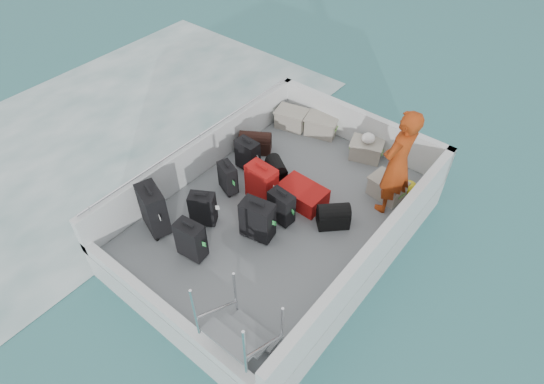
{
  "coord_description": "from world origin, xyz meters",
  "views": [
    {
      "loc": [
        3.13,
        -4.02,
        6.07
      ],
      "look_at": [
        -0.14,
        0.0,
        1.0
      ],
      "focal_mm": 30.0,
      "sensor_mm": 36.0,
      "label": 1
    }
  ],
  "objects_px": {
    "suitcase_0": "(153,210)",
    "crate_0": "(291,119)",
    "suitcase_6": "(257,220)",
    "crate_3": "(387,189)",
    "suitcase_2": "(248,155)",
    "suitcase_3": "(191,240)",
    "suitcase_4": "(203,209)",
    "crate_1": "(321,126)",
    "suitcase_5": "(262,183)",
    "crate_2": "(366,151)",
    "suitcase_8": "(302,195)",
    "suitcase_7": "(281,207)",
    "passenger": "(398,163)",
    "suitcase_1": "(228,178)"
  },
  "relations": [
    {
      "from": "suitcase_0",
      "to": "crate_0",
      "type": "xyz_separation_m",
      "value": [
        0.0,
        3.48,
        -0.23
      ]
    },
    {
      "from": "suitcase_6",
      "to": "crate_3",
      "type": "xyz_separation_m",
      "value": [
        1.12,
        2.03,
        -0.17
      ]
    },
    {
      "from": "suitcase_2",
      "to": "suitcase_3",
      "type": "relative_size",
      "value": 0.92
    },
    {
      "from": "suitcase_4",
      "to": "crate_1",
      "type": "height_order",
      "value": "suitcase_4"
    },
    {
      "from": "suitcase_5",
      "to": "suitcase_4",
      "type": "bearing_deg",
      "value": -107.42
    },
    {
      "from": "suitcase_6",
      "to": "crate_1",
      "type": "bearing_deg",
      "value": 93.65
    },
    {
      "from": "suitcase_3",
      "to": "crate_0",
      "type": "relative_size",
      "value": 1.13
    },
    {
      "from": "crate_2",
      "to": "suitcase_8",
      "type": "bearing_deg",
      "value": -97.98
    },
    {
      "from": "suitcase_0",
      "to": "suitcase_7",
      "type": "relative_size",
      "value": 1.41
    },
    {
      "from": "suitcase_8",
      "to": "crate_3",
      "type": "distance_m",
      "value": 1.43
    },
    {
      "from": "crate_2",
      "to": "passenger",
      "type": "xyz_separation_m",
      "value": [
        0.93,
        -0.85,
        0.77
      ]
    },
    {
      "from": "suitcase_1",
      "to": "suitcase_7",
      "type": "xyz_separation_m",
      "value": [
        1.13,
        0.03,
        0.01
      ]
    },
    {
      "from": "suitcase_1",
      "to": "crate_3",
      "type": "height_order",
      "value": "suitcase_1"
    },
    {
      "from": "suitcase_4",
      "to": "crate_0",
      "type": "xyz_separation_m",
      "value": [
        -0.49,
        2.93,
        -0.12
      ]
    },
    {
      "from": "suitcase_2",
      "to": "crate_3",
      "type": "height_order",
      "value": "suitcase_2"
    },
    {
      "from": "suitcase_6",
      "to": "suitcase_0",
      "type": "bearing_deg",
      "value": -157.61
    },
    {
      "from": "suitcase_4",
      "to": "crate_0",
      "type": "relative_size",
      "value": 1.03
    },
    {
      "from": "suitcase_0",
      "to": "suitcase_6",
      "type": "height_order",
      "value": "suitcase_0"
    },
    {
      "from": "suitcase_3",
      "to": "suitcase_6",
      "type": "distance_m",
      "value": 1.03
    },
    {
      "from": "suitcase_7",
      "to": "crate_3",
      "type": "bearing_deg",
      "value": 60.84
    },
    {
      "from": "crate_3",
      "to": "passenger",
      "type": "xyz_separation_m",
      "value": [
        0.14,
        -0.2,
        0.77
      ]
    },
    {
      "from": "suitcase_7",
      "to": "suitcase_8",
      "type": "bearing_deg",
      "value": 93.3
    },
    {
      "from": "suitcase_8",
      "to": "crate_0",
      "type": "xyz_separation_m",
      "value": [
        -1.43,
        1.57,
        0.02
      ]
    },
    {
      "from": "suitcase_4",
      "to": "suitcase_2",
      "type": "bearing_deg",
      "value": 71.82
    },
    {
      "from": "suitcase_0",
      "to": "suitcase_8",
      "type": "bearing_deg",
      "value": 72.1
    },
    {
      "from": "suitcase_6",
      "to": "crate_2",
      "type": "relative_size",
      "value": 1.24
    },
    {
      "from": "suitcase_4",
      "to": "suitcase_7",
      "type": "relative_size",
      "value": 1.03
    },
    {
      "from": "suitcase_5",
      "to": "passenger",
      "type": "relative_size",
      "value": 0.37
    },
    {
      "from": "suitcase_6",
      "to": "crate_1",
      "type": "height_order",
      "value": "suitcase_6"
    },
    {
      "from": "suitcase_1",
      "to": "crate_3",
      "type": "distance_m",
      "value": 2.68
    },
    {
      "from": "suitcase_7",
      "to": "crate_0",
      "type": "height_order",
      "value": "suitcase_7"
    },
    {
      "from": "crate_2",
      "to": "suitcase_1",
      "type": "bearing_deg",
      "value": -121.53
    },
    {
      "from": "suitcase_4",
      "to": "suitcase_6",
      "type": "relative_size",
      "value": 0.87
    },
    {
      "from": "suitcase_6",
      "to": "suitcase_8",
      "type": "relative_size",
      "value": 0.88
    },
    {
      "from": "suitcase_0",
      "to": "suitcase_4",
      "type": "relative_size",
      "value": 1.36
    },
    {
      "from": "passenger",
      "to": "suitcase_6",
      "type": "bearing_deg",
      "value": -24.28
    },
    {
      "from": "suitcase_6",
      "to": "crate_3",
      "type": "bearing_deg",
      "value": 50.14
    },
    {
      "from": "suitcase_7",
      "to": "suitcase_5",
      "type": "bearing_deg",
      "value": 166.63
    },
    {
      "from": "crate_3",
      "to": "suitcase_6",
      "type": "bearing_deg",
      "value": -118.76
    },
    {
      "from": "suitcase_7",
      "to": "suitcase_8",
      "type": "distance_m",
      "value": 0.57
    },
    {
      "from": "suitcase_6",
      "to": "suitcase_1",
      "type": "bearing_deg",
      "value": 145.33
    },
    {
      "from": "crate_0",
      "to": "crate_3",
      "type": "relative_size",
      "value": 1.04
    },
    {
      "from": "suitcase_8",
      "to": "crate_0",
      "type": "relative_size",
      "value": 1.35
    },
    {
      "from": "suitcase_8",
      "to": "suitcase_5",
      "type": "bearing_deg",
      "value": 124.96
    },
    {
      "from": "suitcase_2",
      "to": "suitcase_7",
      "type": "distance_m",
      "value": 1.39
    },
    {
      "from": "crate_2",
      "to": "suitcase_5",
      "type": "bearing_deg",
      "value": -111.46
    },
    {
      "from": "suitcase_1",
      "to": "crate_0",
      "type": "xyz_separation_m",
      "value": [
        -0.29,
        2.14,
        -0.1
      ]
    },
    {
      "from": "suitcase_4",
      "to": "suitcase_7",
      "type": "bearing_deg",
      "value": 10.33
    },
    {
      "from": "suitcase_1",
      "to": "suitcase_8",
      "type": "bearing_deg",
      "value": 47.2
    },
    {
      "from": "suitcase_4",
      "to": "suitcase_8",
      "type": "relative_size",
      "value": 0.76
    }
  ]
}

